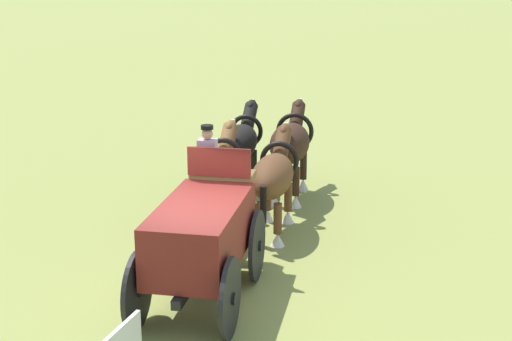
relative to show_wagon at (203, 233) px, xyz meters
The scene contains 6 objects.
ground_plane 1.26m from the show_wagon, 163.82° to the right, with size 220.00×220.00×0.00m, color olive.
show_wagon is the anchor object (origin of this frame).
draft_horse_rear_near 3.72m from the show_wagon, 24.24° to the left, with size 2.98×1.33×2.18m.
draft_horse_rear_off 3.72m from the show_wagon, ahead, with size 3.11×1.38×2.14m.
draft_horse_lead_near 6.30m from the show_wagon, 20.14° to the left, with size 3.01×1.34×2.21m.
draft_horse_lead_off 6.28m from the show_wagon, ahead, with size 3.06×1.45×2.26m.
Camera 1 is at (-10.65, -6.04, 5.92)m, focal length 52.41 mm.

